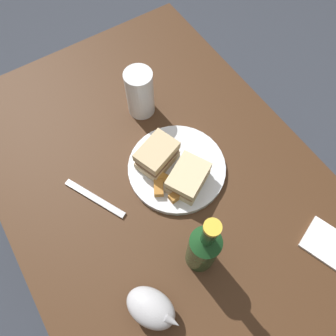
{
  "coord_description": "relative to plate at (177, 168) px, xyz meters",
  "views": [
    {
      "loc": [
        -0.31,
        0.17,
        1.47
      ],
      "look_at": [
        -0.0,
        -0.03,
        0.73
      ],
      "focal_mm": 34.58,
      "sensor_mm": 36.0,
      "label": 1
    }
  ],
  "objects": [
    {
      "name": "pint_glass",
      "position": [
        0.22,
        -0.02,
        0.06
      ],
      "size": [
        0.08,
        0.08,
        0.15
      ],
      "color": "white",
      "rests_on": "dining_table"
    },
    {
      "name": "sandwich_half_right",
      "position": [
        -0.05,
        0.0,
        0.04
      ],
      "size": [
        0.12,
        0.13,
        0.06
      ],
      "color": "beige",
      "rests_on": "plate"
    },
    {
      "name": "potato_wedge_middle",
      "position": [
        -0.07,
        0.04,
        0.02
      ],
      "size": [
        0.02,
        0.05,
        0.02
      ],
      "primitive_type": "cube",
      "rotation": [
        0.0,
        0.0,
        4.79
      ],
      "color": "#AD702D",
      "rests_on": "plate"
    },
    {
      "name": "gravy_boat",
      "position": [
        -0.26,
        0.23,
        0.03
      ],
      "size": [
        0.13,
        0.12,
        0.07
      ],
      "color": "#B7B7BC",
      "rests_on": "dining_table"
    },
    {
      "name": "potato_wedge_back",
      "position": [
        -0.02,
        0.04,
        0.02
      ],
      "size": [
        0.05,
        0.04,
        0.01
      ],
      "primitive_type": "cube",
      "rotation": [
        0.0,
        0.0,
        3.64
      ],
      "color": "#B77F33",
      "rests_on": "plate"
    },
    {
      "name": "potato_wedge_left_edge",
      "position": [
        -0.03,
        0.02,
        0.02
      ],
      "size": [
        0.04,
        0.02,
        0.02
      ],
      "primitive_type": "cube",
      "rotation": [
        0.0,
        0.0,
        3.01
      ],
      "color": "#AD702D",
      "rests_on": "plate"
    },
    {
      "name": "fork",
      "position": [
        0.04,
        0.22,
        -0.0
      ],
      "size": [
        0.17,
        0.09,
        0.01
      ],
      "primitive_type": "cube",
      "rotation": [
        0.0,
        0.0,
        0.46
      ],
      "color": "silver",
      "rests_on": "dining_table"
    },
    {
      "name": "potato_wedge_right_edge",
      "position": [
        0.01,
        0.05,
        0.02
      ],
      "size": [
        0.05,
        0.04,
        0.02
      ],
      "primitive_type": "cube",
      "rotation": [
        0.0,
        0.0,
        5.74
      ],
      "color": "#B77F33",
      "rests_on": "plate"
    },
    {
      "name": "sandwich_half_left",
      "position": [
        0.04,
        0.04,
        0.04
      ],
      "size": [
        0.1,
        0.12,
        0.07
      ],
      "color": "#CCB284",
      "rests_on": "plate"
    },
    {
      "name": "cider_bottle",
      "position": [
        -0.22,
        0.08,
        0.09
      ],
      "size": [
        0.07,
        0.07,
        0.26
      ],
      "color": "#19421E",
      "rests_on": "dining_table"
    },
    {
      "name": "plate",
      "position": [
        0.0,
        0.0,
        0.0
      ],
      "size": [
        0.26,
        0.26,
        0.02
      ],
      "primitive_type": "cylinder",
      "color": "white",
      "rests_on": "dining_table"
    },
    {
      "name": "napkin",
      "position": [
        -0.36,
        -0.19,
        -0.0
      ],
      "size": [
        0.13,
        0.12,
        0.01
      ],
      "primitive_type": "cube",
      "rotation": [
        0.0,
        0.0,
        0.35
      ],
      "color": "white",
      "rests_on": "dining_table"
    },
    {
      "name": "dining_table",
      "position": [
        0.01,
        0.05,
        -0.36
      ],
      "size": [
        1.12,
        0.79,
        0.7
      ],
      "primitive_type": "cube",
      "color": "#422816",
      "rests_on": "ground"
    },
    {
      "name": "ground_plane",
      "position": [
        0.01,
        0.05,
        -0.71
      ],
      "size": [
        6.0,
        6.0,
        0.0
      ],
      "primitive_type": "plane",
      "color": "#333842"
    },
    {
      "name": "potato_wedge_front",
      "position": [
        -0.03,
        0.07,
        0.02
      ],
      "size": [
        0.05,
        0.04,
        0.02
      ],
      "primitive_type": "cube",
      "rotation": [
        0.0,
        0.0,
        5.76
      ],
      "color": "#AD702D",
      "rests_on": "plate"
    }
  ]
}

